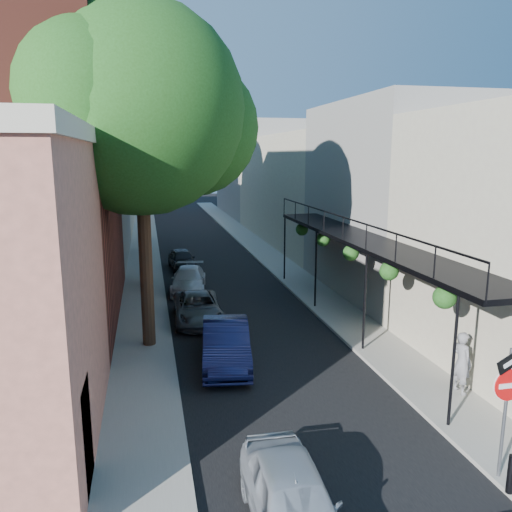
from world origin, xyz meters
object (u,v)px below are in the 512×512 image
oak_mid (150,145)px  parked_car_a (293,502)px  parked_car_d (189,280)px  parked_car_e (182,259)px  parked_car_b (226,343)px  pedestrian (462,362)px  oak_near (153,115)px  sign_post (509,390)px  parked_car_c (198,308)px  oak_far (149,129)px  bollard (511,474)px

oak_mid → parked_car_a: bearing=-83.5°
parked_car_d → parked_car_e: size_ratio=1.15×
parked_car_b → pedestrian: pedestrian is taller
oak_near → parked_car_a: (1.97, -9.75, -7.25)m
parked_car_b → oak_near: bearing=138.6°
sign_post → oak_mid: oak_mid is taller
parked_car_d → parked_car_e: bearing=97.7°
oak_mid → parked_car_b: oak_mid is taller
sign_post → pedestrian: size_ratio=1.71×
oak_mid → parked_car_b: size_ratio=2.46×
parked_car_c → sign_post: bearing=-65.1°
oak_far → oak_near: bearing=-90.0°
parked_car_a → parked_car_c: size_ratio=0.92×
parked_car_c → parked_car_d: 4.64m
oak_near → oak_mid: bearing=90.4°
oak_near → parked_car_e: oak_near is taller
oak_near → parked_car_b: bearing=-48.5°
oak_far → pedestrian: oak_far is taller
oak_near → pedestrian: bearing=-36.0°
sign_post → bollard: size_ratio=3.74×
oak_near → parked_car_c: (1.51, 2.16, -7.32)m
oak_far → pedestrian: size_ratio=6.79×
parked_car_c → oak_mid: bearing=106.2°
sign_post → parked_car_b: sign_post is taller
parked_car_b → parked_car_c: bearing=103.2°
parked_car_e → sign_post: bearing=-81.4°
oak_mid → parked_car_c: (1.56, -5.81, -6.50)m
parked_car_c → oak_far: bearing=96.9°
bollard → parked_car_e: 22.05m
oak_near → pedestrian: oak_near is taller
parked_car_a → parked_car_e: bearing=92.4°
oak_mid → pedestrian: 17.04m
parked_car_c → parked_car_b: bearing=-82.8°
parked_car_e → pedestrian: 18.69m
parked_car_a → parked_car_d: 16.55m
parked_car_b → parked_car_d: 9.03m
sign_post → parked_car_e: sign_post is taller
sign_post → oak_mid: size_ratio=0.29×
oak_near → pedestrian: 12.02m
bollard → parked_car_c: (-4.86, 11.91, 0.04)m
parked_car_c → pedestrian: 10.25m
oak_near → parked_car_d: size_ratio=2.89×
sign_post → parked_car_a: size_ratio=0.81×
oak_far → parked_car_e: (1.54, -5.25, -7.67)m
bollard → oak_near: 13.78m
parked_car_a → pedestrian: bearing=34.7°
pedestrian → parked_car_d: bearing=19.4°
sign_post → parked_car_b: (-4.56, 7.06, -1.35)m
parked_car_c → parked_car_e: bearing=90.9°
parked_car_d → parked_car_e: 4.97m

